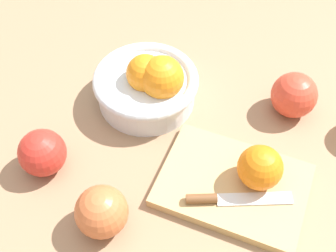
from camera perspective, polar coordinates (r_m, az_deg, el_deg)
name	(u,v)px	position (r m, az deg, el deg)	size (l,w,h in m)	color
ground_plane	(182,156)	(0.72, 1.85, -3.92)	(2.40, 2.40, 0.00)	#997556
bowl	(148,84)	(0.76, -2.53, 5.37)	(0.18, 0.18, 0.10)	silver
cutting_board	(233,185)	(0.68, 8.30, -7.51)	(0.22, 0.15, 0.02)	tan
orange_on_board	(260,167)	(0.66, 11.70, -5.22)	(0.07, 0.07, 0.07)	orange
knife	(224,199)	(0.66, 7.22, -9.21)	(0.14, 0.10, 0.01)	silver
apple_back_right_2	(294,95)	(0.77, 15.82, 3.83)	(0.08, 0.08, 0.08)	#D6422D
apple_front_left	(102,212)	(0.63, -8.49, -10.80)	(0.07, 0.07, 0.07)	#CC6638
apple_front_left_2	(42,153)	(0.70, -15.78, -3.31)	(0.07, 0.07, 0.07)	red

